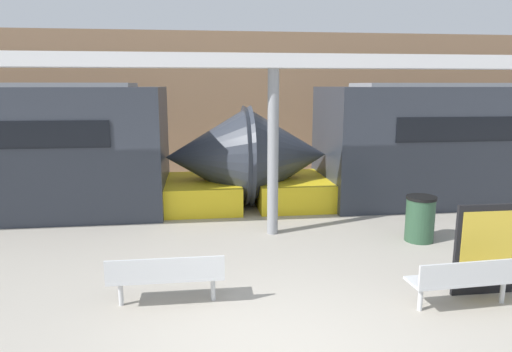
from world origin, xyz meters
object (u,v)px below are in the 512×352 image
Objects in this scene: trash_bin at (420,219)px; support_column_near at (273,154)px; bench_near at (166,275)px; poster_board at (486,249)px; bench_far at (467,278)px.

trash_bin is 3.29m from support_column_near.
bench_near is 1.78× the size of trash_bin.
bench_near is 4.78m from poster_board.
support_column_near reaches higher than bench_far.
bench_near is at bearing 177.29° from poster_board.
trash_bin reaches higher than bench_near.
support_column_near reaches higher than trash_bin.
bench_far is (4.23, -0.66, -0.00)m from bench_near.
bench_near is 1.18× the size of poster_board.
support_column_near is (-2.91, 0.86, 1.27)m from trash_bin.
support_column_near is at bearing 117.40° from bench_far.
bench_far is 1.77× the size of trash_bin.
poster_board is at bearing -2.57° from bench_near.
bench_far is at bearing -8.67° from bench_near.
support_column_near is at bearing 163.61° from trash_bin.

